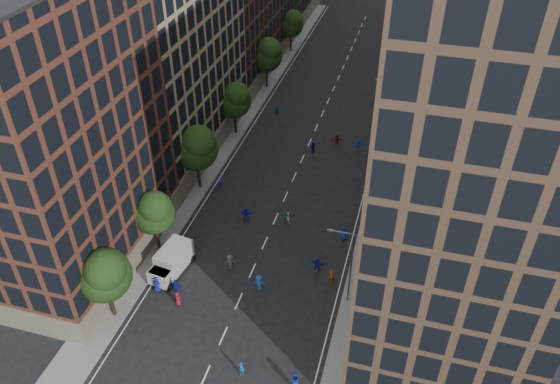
% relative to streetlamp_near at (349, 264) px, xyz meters
% --- Properties ---
extents(ground, '(240.00, 240.00, 0.00)m').
position_rel_streetlamp_near_xyz_m(ground, '(-10.37, 28.00, -5.17)').
color(ground, black).
rests_on(ground, ground).
extents(sidewalk_left, '(4.00, 105.00, 0.15)m').
position_rel_streetlamp_near_xyz_m(sidewalk_left, '(-22.37, 35.50, -5.09)').
color(sidewalk_left, slate).
rests_on(sidewalk_left, ground).
extents(sidewalk_right, '(4.00, 105.00, 0.15)m').
position_rel_streetlamp_near_xyz_m(sidewalk_right, '(1.63, 35.50, -5.09)').
color(sidewalk_right, slate).
rests_on(sidewalk_right, ground).
extents(bldg_left_a, '(14.00, 22.00, 30.00)m').
position_rel_streetlamp_near_xyz_m(bldg_left_a, '(-29.37, -1.00, 9.83)').
color(bldg_left_a, '#542B20').
rests_on(bldg_left_a, ground).
extents(bldg_left_b, '(14.00, 26.00, 34.00)m').
position_rel_streetlamp_near_xyz_m(bldg_left_b, '(-29.37, 23.00, 11.83)').
color(bldg_left_b, '#998564').
rests_on(bldg_left_b, ground).
extents(bldg_right_a, '(14.00, 30.00, 36.00)m').
position_rel_streetlamp_near_xyz_m(bldg_right_a, '(8.63, 3.00, 12.83)').
color(bldg_right_a, '#4B3728').
rests_on(bldg_right_a, ground).
extents(bldg_right_b, '(14.00, 28.00, 33.00)m').
position_rel_streetlamp_near_xyz_m(bldg_right_b, '(8.63, 32.00, 11.33)').
color(bldg_right_b, '#675E55').
rests_on(bldg_right_b, ground).
extents(tree_left_0, '(5.20, 5.20, 8.83)m').
position_rel_streetlamp_near_xyz_m(tree_left_0, '(-21.38, -8.15, 0.79)').
color(tree_left_0, black).
rests_on(tree_left_0, ground).
extents(tree_left_1, '(4.80, 4.80, 8.21)m').
position_rel_streetlamp_near_xyz_m(tree_left_1, '(-21.39, 1.86, 0.38)').
color(tree_left_1, black).
rests_on(tree_left_1, ground).
extents(tree_left_2, '(5.60, 5.60, 9.45)m').
position_rel_streetlamp_near_xyz_m(tree_left_2, '(-21.36, 13.83, 1.19)').
color(tree_left_2, black).
rests_on(tree_left_2, ground).
extents(tree_left_3, '(5.00, 5.00, 8.58)m').
position_rel_streetlamp_near_xyz_m(tree_left_3, '(-21.38, 27.85, 0.65)').
color(tree_left_3, black).
rests_on(tree_left_3, ground).
extents(tree_left_4, '(5.40, 5.40, 9.08)m').
position_rel_streetlamp_near_xyz_m(tree_left_4, '(-21.37, 43.84, 0.93)').
color(tree_left_4, black).
rests_on(tree_left_4, ground).
extents(tree_left_5, '(4.80, 4.80, 8.33)m').
position_rel_streetlamp_near_xyz_m(tree_left_5, '(-21.39, 59.86, 0.51)').
color(tree_left_5, black).
rests_on(tree_left_5, ground).
extents(tree_right_a, '(5.00, 5.00, 8.39)m').
position_rel_streetlamp_near_xyz_m(tree_right_a, '(1.02, 35.85, 0.46)').
color(tree_right_a, black).
rests_on(tree_right_a, ground).
extents(tree_right_b, '(5.20, 5.20, 8.83)m').
position_rel_streetlamp_near_xyz_m(tree_right_b, '(1.02, 55.85, 0.79)').
color(tree_right_b, black).
rests_on(tree_right_b, ground).
extents(streetlamp_near, '(2.64, 0.22, 9.06)m').
position_rel_streetlamp_near_xyz_m(streetlamp_near, '(0.00, 0.00, 0.00)').
color(streetlamp_near, '#595B60').
rests_on(streetlamp_near, ground).
extents(streetlamp_far, '(2.64, 0.22, 9.06)m').
position_rel_streetlamp_near_xyz_m(streetlamp_far, '(0.00, 33.00, 0.00)').
color(streetlamp_far, '#595B60').
rests_on(streetlamp_far, ground).
extents(cargo_van, '(3.32, 5.79, 2.93)m').
position_rel_streetlamp_near_xyz_m(cargo_van, '(-18.54, -1.00, -3.63)').
color(cargo_van, silver).
rests_on(cargo_van, ground).
extents(skater_0, '(0.97, 0.65, 1.94)m').
position_rel_streetlamp_near_xyz_m(skater_0, '(-18.87, -3.96, -4.20)').
color(skater_0, '#121996').
rests_on(skater_0, ground).
extents(skater_1, '(0.66, 0.52, 1.59)m').
position_rel_streetlamp_near_xyz_m(skater_1, '(-7.31, -11.00, -4.37)').
color(skater_1, blue).
rests_on(skater_1, ground).
extents(skater_2, '(1.05, 0.89, 1.92)m').
position_rel_streetlamp_near_xyz_m(skater_2, '(-2.48, -11.00, -4.21)').
color(skater_2, '#13369E').
rests_on(skater_2, ground).
extents(skater_3, '(1.23, 0.75, 1.86)m').
position_rel_streetlamp_near_xyz_m(skater_3, '(-8.82, -0.86, -4.24)').
color(skater_3, blue).
rests_on(skater_3, ground).
extents(skater_4, '(1.16, 0.64, 1.88)m').
position_rel_streetlamp_near_xyz_m(skater_4, '(-16.84, -3.74, -4.23)').
color(skater_4, '#131CA0').
rests_on(skater_4, ground).
extents(skater_5, '(1.55, 0.69, 1.62)m').
position_rel_streetlamp_near_xyz_m(skater_5, '(-3.66, 3.44, -4.36)').
color(skater_5, '#171294').
rests_on(skater_5, ground).
extents(skater_6, '(0.82, 0.57, 1.60)m').
position_rel_streetlamp_near_xyz_m(skater_6, '(-16.07, -5.05, -4.37)').
color(skater_6, maroon).
rests_on(skater_6, ground).
extents(skater_7, '(0.72, 0.50, 1.88)m').
position_rel_streetlamp_near_xyz_m(skater_7, '(-1.87, 2.10, -4.23)').
color(skater_7, maroon).
rests_on(skater_7, ground).
extents(skater_8, '(0.78, 0.61, 1.58)m').
position_rel_streetlamp_near_xyz_m(skater_8, '(-8.77, 10.12, -4.38)').
color(skater_8, silver).
rests_on(skater_8, ground).
extents(skater_9, '(1.30, 0.97, 1.79)m').
position_rel_streetlamp_near_xyz_m(skater_9, '(-12.76, 1.19, -4.27)').
color(skater_9, '#47484D').
rests_on(skater_9, ground).
extents(skater_10, '(1.02, 0.52, 1.68)m').
position_rel_streetlamp_near_xyz_m(skater_10, '(-8.88, 10.00, -4.33)').
color(skater_10, '#227444').
rests_on(skater_10, ground).
extents(skater_11, '(1.62, 0.71, 1.69)m').
position_rel_streetlamp_near_xyz_m(skater_11, '(-13.70, 9.35, -4.32)').
color(skater_11, '#1616B4').
rests_on(skater_11, ground).
extents(skater_12, '(1.02, 0.85, 1.79)m').
position_rel_streetlamp_near_xyz_m(skater_12, '(-1.87, 9.15, -4.27)').
color(skater_12, '#122896').
rests_on(skater_12, ground).
extents(skater_13, '(0.57, 0.38, 1.51)m').
position_rel_streetlamp_near_xyz_m(skater_13, '(-18.87, 14.47, -4.41)').
color(skater_13, '#1B16B9').
rests_on(skater_13, ground).
extents(skater_14, '(0.89, 0.76, 1.62)m').
position_rel_streetlamp_near_xyz_m(skater_14, '(-9.34, 26.03, -4.36)').
color(skater_14, '#11138E').
rests_on(skater_14, ground).
extents(skater_15, '(1.27, 0.97, 1.73)m').
position_rel_streetlamp_near_xyz_m(skater_15, '(-3.34, 28.37, -4.30)').
color(skater_15, '#1525B0').
rests_on(skater_15, ground).
extents(skater_16, '(1.04, 0.63, 1.66)m').
position_rel_streetlamp_near_xyz_m(skater_16, '(-17.05, 34.73, -4.34)').
color(skater_16, '#162EB8').
rests_on(skater_16, ground).
extents(skater_17, '(1.69, 0.76, 1.76)m').
position_rel_streetlamp_near_xyz_m(skater_17, '(-6.46, 28.66, -4.29)').
color(skater_17, maroon).
rests_on(skater_17, ground).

